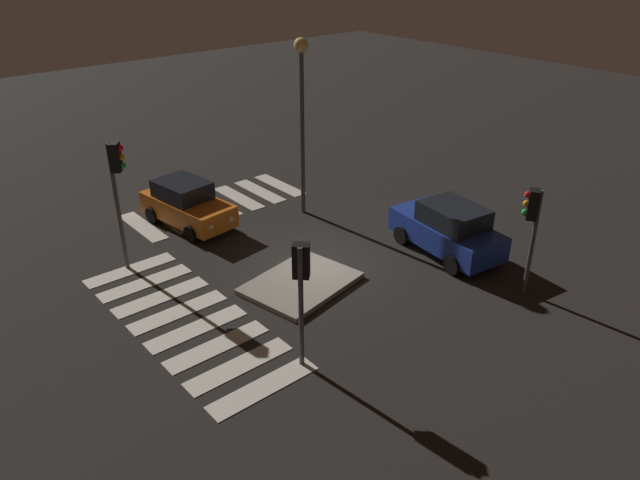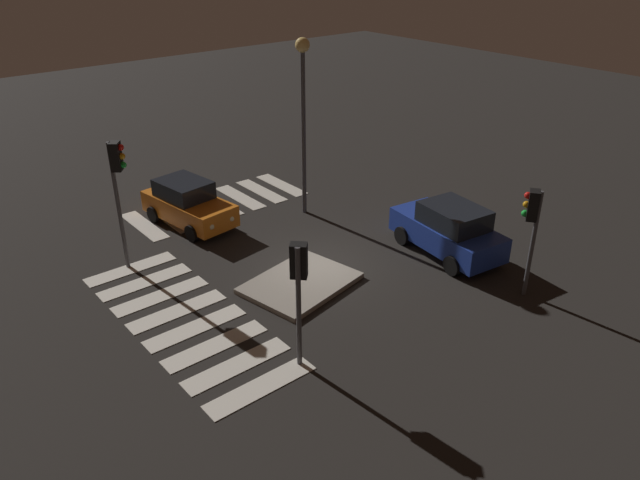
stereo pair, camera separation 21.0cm
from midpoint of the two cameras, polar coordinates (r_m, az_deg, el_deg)
The scene contains 10 objects.
ground_plane at distance 21.71m, azimuth 0.28°, elevation -2.35°, with size 80.00×80.00×0.00m, color black.
traffic_island at distance 20.46m, azimuth -1.57°, elevation -4.07°, with size 4.03×3.31×0.18m.
car_orange at distance 24.92m, azimuth -12.06°, elevation 3.37°, with size 2.40×4.34×1.82m.
car_blue at distance 22.59m, azimuth 12.22°, elevation 0.96°, with size 2.55×4.63×1.94m.
traffic_light_west at distance 19.91m, azimuth 19.57°, elevation 2.03°, with size 0.54×0.53×3.64m.
traffic_light_east at distance 21.14m, azimuth -18.20°, elevation 5.84°, with size 0.53×0.54×4.61m.
traffic_light_north at distance 15.66m, azimuth -1.62°, elevation -3.28°, with size 0.54×0.54×3.64m.
street_lamp at distance 24.20m, azimuth -1.34°, elevation 13.31°, with size 0.56×0.56×7.12m.
crosswalk_near at distance 26.90m, azimuth -9.35°, elevation 3.37°, with size 7.60×3.20×0.02m.
crosswalk_side at distance 19.24m, azimuth -12.14°, elevation -7.27°, with size 3.20×8.75×0.02m.
Camera 2 is at (12.05, 14.56, 10.68)m, focal length 34.09 mm.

